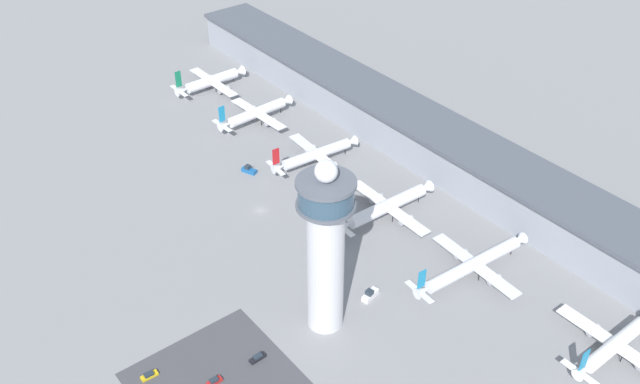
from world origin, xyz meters
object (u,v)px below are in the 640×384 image
object	(u,v)px
airplane_gate_delta	(387,207)
airplane_gate_bravo	(257,113)
control_tower	(326,246)
airplane_gate_echo	(473,265)
service_truck_fuel	(249,170)
service_truck_catering	(370,295)
airplane_gate_alpha	(212,81)
car_white_wagon	(149,375)
car_maroon_suv	(258,358)
car_navy_sedan	(214,381)
airplane_gate_foxtrot	(615,345)
airplane_gate_charlie	(316,155)

from	to	relation	value
airplane_gate_delta	airplane_gate_bravo	bearing A→B (deg)	178.94
control_tower	airplane_gate_echo	bearing A→B (deg)	75.20
service_truck_fuel	service_truck_catering	bearing A→B (deg)	-6.16
airplane_gate_alpha	car_white_wagon	size ratio (longest dim) A/B	7.48
service_truck_catering	car_maroon_suv	bearing A→B (deg)	-91.14
control_tower	car_navy_sedan	xyz separation A→B (m)	(-0.65, -36.90, -28.01)
airplane_gate_echo	car_navy_sedan	world-z (taller)	airplane_gate_echo
airplane_gate_bravo	car_navy_sedan	xyz separation A→B (m)	(107.13, -85.69, -4.09)
airplane_gate_bravo	service_truck_catering	size ratio (longest dim) A/B	5.43
car_navy_sedan	airplane_gate_delta	bearing A→B (deg)	106.52
service_truck_fuel	car_maroon_suv	distance (m)	92.20
airplane_gate_alpha	car_maroon_suv	xyz separation A→B (m)	(145.29, -73.05, -3.58)
control_tower	service_truck_catering	distance (m)	32.30
car_navy_sedan	car_maroon_suv	distance (m)	13.53
airplane_gate_foxtrot	airplane_gate_echo	bearing A→B (deg)	-172.83
airplane_gate_echo	airplane_gate_foxtrot	size ratio (longest dim) A/B	1.26
airplane_gate_charlie	airplane_gate_echo	distance (m)	79.72
service_truck_fuel	airplane_gate_delta	bearing A→B (deg)	22.43
airplane_gate_bravo	airplane_gate_charlie	xyz separation A→B (m)	(40.81, -0.10, -0.05)
service_truck_fuel	car_navy_sedan	bearing A→B (deg)	-38.66
car_navy_sedan	car_maroon_suv	world-z (taller)	car_navy_sedan
airplane_gate_delta	car_navy_sedan	size ratio (longest dim) A/B	9.94
airplane_gate_bravo	service_truck_catering	distance (m)	112.93
airplane_gate_charlie	car_maroon_suv	xyz separation A→B (m)	(66.65, -72.06, -4.06)
airplane_gate_bravo	service_truck_fuel	size ratio (longest dim) A/B	5.91
airplane_gate_alpha	service_truck_fuel	size ratio (longest dim) A/B	5.69
airplane_gate_bravo	service_truck_catering	bearing A→B (deg)	-16.42
airplane_gate_bravo	car_maroon_suv	bearing A→B (deg)	-33.88
control_tower	car_white_wagon	xyz separation A→B (m)	(-13.07, -49.53, -28.06)
airplane_gate_charlie	car_white_wagon	distance (m)	112.11
airplane_gate_bravo	car_navy_sedan	size ratio (longest dim) A/B	8.77
airplane_gate_bravo	airplane_gate_delta	distance (m)	82.17
airplane_gate_charlie	airplane_gate_delta	distance (m)	41.37
airplane_gate_foxtrot	car_white_wagon	world-z (taller)	airplane_gate_foxtrot
airplane_gate_delta	service_truck_catering	size ratio (longest dim) A/B	6.16
airplane_gate_alpha	airplane_gate_bravo	distance (m)	37.84
airplane_gate_charlie	airplane_gate_foxtrot	bearing A→B (deg)	2.45
service_truck_catering	service_truck_fuel	distance (m)	79.49
airplane_gate_delta	service_truck_catering	bearing A→B (deg)	-49.32
airplane_gate_bravo	airplane_gate_delta	xyz separation A→B (m)	(82.16, -1.52, 0.17)
car_navy_sedan	car_maroon_suv	size ratio (longest dim) A/B	0.86
airplane_gate_charlie	service_truck_fuel	xyz separation A→B (m)	(-11.58, -23.27, -3.60)
airplane_gate_delta	car_navy_sedan	xyz separation A→B (m)	(24.97, -84.17, -4.26)
airplane_gate_bravo	airplane_gate_charlie	size ratio (longest dim) A/B	0.96
airplane_gate_alpha	service_truck_fuel	world-z (taller)	airplane_gate_alpha
airplane_gate_foxtrot	car_maroon_suv	xyz separation A→B (m)	(-59.05, -77.43, -3.72)
airplane_gate_alpha	service_truck_fuel	xyz separation A→B (m)	(67.06, -24.26, -3.12)
service_truck_fuel	control_tower	bearing A→B (deg)	-17.93
airplane_gate_charlie	airplane_gate_delta	xyz separation A→B (m)	(41.34, -1.42, 0.21)
service_truck_fuel	airplane_gate_echo	bearing A→B (deg)	14.05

